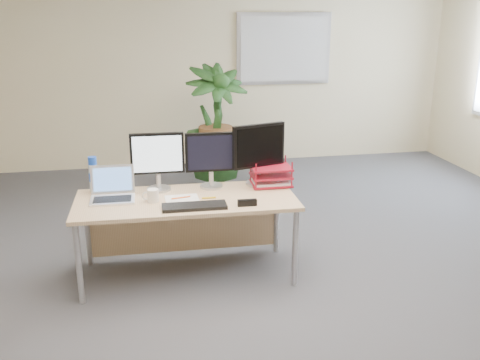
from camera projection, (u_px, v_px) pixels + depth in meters
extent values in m
plane|color=#404045|center=(263.00, 315.00, 3.77)|extent=(8.00, 8.00, 0.00)
cube|color=beige|center=(196.00, 65.00, 7.10)|extent=(7.00, 0.04, 2.70)
cube|color=silver|center=(284.00, 49.00, 7.23)|extent=(1.30, 0.03, 0.95)
cube|color=silver|center=(284.00, 49.00, 7.21)|extent=(1.20, 0.01, 0.85)
cube|color=tan|center=(186.00, 200.00, 4.16)|extent=(1.72, 0.75, 0.03)
cube|color=tan|center=(184.00, 223.00, 4.57)|extent=(1.61, 0.05, 0.51)
cylinder|color=#B9B9BE|center=(79.00, 264.00, 3.84)|extent=(0.04, 0.04, 0.63)
cylinder|color=#B9B9BE|center=(295.00, 248.00, 4.10)|extent=(0.04, 0.04, 0.63)
cylinder|color=#B9B9BE|center=(87.00, 230.00, 4.42)|extent=(0.04, 0.04, 0.63)
cylinder|color=#B9B9BE|center=(276.00, 218.00, 4.68)|extent=(0.04, 0.04, 0.63)
imported|color=#153814|center=(216.00, 127.00, 6.24)|extent=(1.06, 1.06, 1.50)
cylinder|color=#B9B9BE|center=(159.00, 189.00, 4.34)|extent=(0.19, 0.19, 0.02)
cylinder|color=#B9B9BE|center=(159.00, 181.00, 4.32)|extent=(0.04, 0.04, 0.12)
cube|color=black|center=(157.00, 153.00, 4.25)|extent=(0.43, 0.05, 0.33)
cube|color=silver|center=(157.00, 154.00, 4.23)|extent=(0.39, 0.01, 0.29)
cylinder|color=#B9B9BE|center=(211.00, 186.00, 4.41)|extent=(0.19, 0.19, 0.02)
cylinder|color=#B9B9BE|center=(211.00, 179.00, 4.39)|extent=(0.04, 0.04, 0.11)
cube|color=black|center=(211.00, 152.00, 4.32)|extent=(0.41, 0.05, 0.32)
cube|color=black|center=(211.00, 153.00, 4.30)|extent=(0.38, 0.01, 0.28)
cylinder|color=#B9B9BE|center=(258.00, 183.00, 4.48)|extent=(0.21, 0.21, 0.02)
cylinder|color=#B9B9BE|center=(258.00, 175.00, 4.45)|extent=(0.04, 0.04, 0.13)
cube|color=black|center=(259.00, 146.00, 4.38)|extent=(0.46, 0.17, 0.36)
cube|color=black|center=(260.00, 146.00, 4.36)|extent=(0.41, 0.12, 0.32)
cube|color=white|center=(113.00, 200.00, 4.09)|extent=(0.34, 0.24, 0.02)
cube|color=black|center=(112.00, 199.00, 4.08)|extent=(0.29, 0.16, 0.00)
cube|color=white|center=(112.00, 179.00, 4.20)|extent=(0.34, 0.06, 0.22)
cube|color=#598FE5|center=(112.00, 179.00, 4.19)|extent=(0.30, 0.05, 0.18)
cube|color=black|center=(194.00, 206.00, 3.95)|extent=(0.48, 0.17, 0.03)
cylinder|color=white|center=(153.00, 196.00, 4.07)|extent=(0.09, 0.09, 0.10)
torus|color=white|center=(146.00, 196.00, 4.06)|extent=(0.07, 0.01, 0.07)
cube|color=white|center=(182.00, 199.00, 4.12)|extent=(0.26, 0.20, 0.01)
cylinder|color=orange|center=(181.00, 198.00, 4.12)|extent=(0.15, 0.04, 0.01)
cylinder|color=yellow|center=(209.00, 198.00, 4.15)|extent=(0.11, 0.02, 0.01)
cylinder|color=silver|center=(94.00, 178.00, 4.28)|extent=(0.07, 0.07, 0.23)
cylinder|color=blue|center=(92.00, 161.00, 4.24)|extent=(0.07, 0.07, 0.06)
cylinder|color=blue|center=(94.00, 177.00, 4.28)|extent=(0.07, 0.07, 0.07)
cube|color=maroon|center=(271.00, 184.00, 4.46)|extent=(0.33, 0.25, 0.01)
cube|color=maroon|center=(271.00, 176.00, 4.44)|extent=(0.33, 0.25, 0.01)
cube|color=maroon|center=(271.00, 168.00, 4.42)|extent=(0.33, 0.25, 0.01)
cube|color=white|center=(271.00, 182.00, 4.46)|extent=(0.30, 0.22, 0.02)
cube|color=black|center=(247.00, 203.00, 3.99)|extent=(0.15, 0.04, 0.05)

